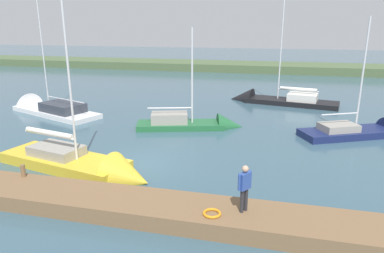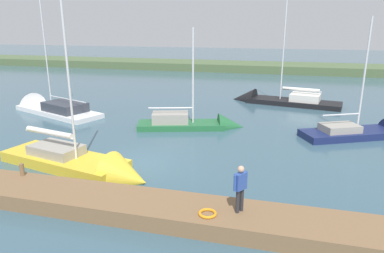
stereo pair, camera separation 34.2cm
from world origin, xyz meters
TOP-DOWN VIEW (x-y plane):
  - ground_plane at (0.00, 0.00)m, footprint 200.00×200.00m
  - far_shoreline at (0.00, -41.84)m, footprint 180.00×8.00m
  - dock_pier at (0.00, 4.89)m, footprint 25.93×2.21m
  - mooring_post_near at (3.89, 4.11)m, footprint 0.19×0.19m
  - life_ring_buoy at (-4.81, 5.33)m, footprint 0.66×0.66m
  - sailboat_outer_mooring at (-1.39, -7.37)m, footprint 7.81×4.07m
  - sailboat_behind_pier at (-12.87, -8.37)m, footprint 8.05×5.37m
  - sailboat_near_dock at (12.76, -9.19)m, footprint 10.62×6.21m
  - sailboat_mid_channel at (2.21, 1.63)m, footprint 8.96×4.12m
  - sailboat_far_right at (-6.44, -17.28)m, footprint 10.33×4.29m
  - person_on_dock at (-5.87, 4.82)m, footprint 0.45×0.56m

SIDE VIEW (x-z plane):
  - ground_plane at x=0.00m, z-range 0.00..0.00m
  - far_shoreline at x=0.00m, z-range -1.20..1.20m
  - sailboat_far_right at x=-6.44m, z-range -5.92..6.14m
  - sailboat_near_dock at x=12.76m, z-range -6.02..6.26m
  - sailboat_behind_pier at x=-12.87m, z-range -4.18..4.44m
  - sailboat_outer_mooring at x=-1.39m, z-range -3.82..4.12m
  - sailboat_mid_channel at x=2.21m, z-range -5.06..5.45m
  - dock_pier at x=0.00m, z-range 0.00..0.64m
  - life_ring_buoy at x=-4.81m, z-range 0.64..0.74m
  - mooring_post_near at x=3.89m, z-range 0.64..1.19m
  - person_on_dock at x=-5.87m, z-range 0.78..2.55m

